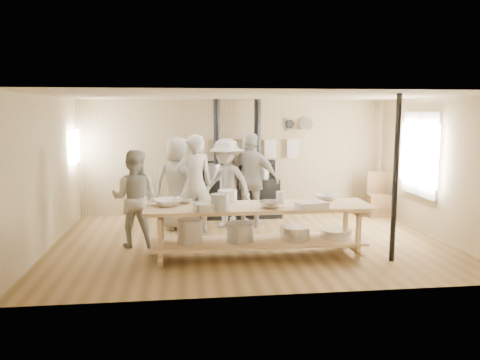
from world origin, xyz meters
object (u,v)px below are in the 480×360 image
object	(u,v)px
stove	(237,193)
prep_table	(258,225)
roasting_pan	(311,205)
cook_far_left	(194,184)
cook_by_window	(226,183)
cook_left	(135,198)
cook_right	(252,180)
cook_center	(178,183)
chair	(378,203)

from	to	relation	value
stove	prep_table	distance (m)	3.02
stove	prep_table	size ratio (longest dim) A/B	0.72
prep_table	roasting_pan	world-z (taller)	roasting_pan
cook_far_left	cook_by_window	size ratio (longest dim) A/B	1.06
cook_left	cook_right	xyz separation A→B (m)	(2.21, 1.12, 0.12)
cook_by_window	roasting_pan	xyz separation A→B (m)	(1.11, -2.36, 0.00)
cook_center	roasting_pan	xyz separation A→B (m)	(2.07, -2.32, -0.02)
stove	cook_left	distance (m)	2.96
stove	roasting_pan	bearing A→B (deg)	-76.97
prep_table	chair	distance (m)	4.14
stove	cook_by_window	bearing A→B (deg)	-108.51
cook_left	cook_by_window	distance (m)	2.05
cook_right	cook_by_window	size ratio (longest dim) A/B	1.07
cook_far_left	chair	distance (m)	4.31
prep_table	roasting_pan	xyz separation A→B (m)	(0.78, -0.33, 0.38)
roasting_pan	cook_center	bearing A→B (deg)	131.65
cook_by_window	cook_right	bearing A→B (deg)	38.96
cook_far_left	cook_right	size ratio (longest dim) A/B	1.00
cook_far_left	cook_center	world-z (taller)	cook_far_left
prep_table	roasting_pan	size ratio (longest dim) A/B	7.87
stove	cook_by_window	xyz separation A→B (m)	(-0.33, -0.99, 0.38)
cook_far_left	cook_left	size ratio (longest dim) A/B	1.13
stove	cook_right	size ratio (longest dim) A/B	1.36
cook_far_left	roasting_pan	bearing A→B (deg)	119.83
stove	cook_right	world-z (taller)	stove
cook_far_left	cook_left	xyz separation A→B (m)	(-1.05, -0.75, -0.11)
stove	chair	world-z (taller)	stove
cook_far_left	roasting_pan	world-z (taller)	cook_far_left
cook_left	cook_right	bearing A→B (deg)	-142.75
prep_table	cook_center	world-z (taller)	cook_center
roasting_pan	cook_by_window	bearing A→B (deg)	115.08
stove	cook_by_window	size ratio (longest dim) A/B	1.45
stove	cook_right	distance (m)	1.11
stove	roasting_pan	distance (m)	3.46
cook_left	cook_center	size ratio (longest dim) A/B	0.91
prep_table	cook_left	bearing A→B (deg)	156.27
chair	roasting_pan	distance (m)	3.87
cook_right	cook_by_window	xyz separation A→B (m)	(-0.51, 0.02, -0.06)
cook_right	stove	bearing A→B (deg)	-55.44
cook_far_left	cook_left	distance (m)	1.30
cook_by_window	chair	xyz separation A→B (m)	(3.49, 0.63, -0.61)
prep_table	cook_by_window	distance (m)	2.09
cook_by_window	roasting_pan	size ratio (longest dim) A/B	3.93
stove	cook_center	world-z (taller)	stove
cook_center	cook_right	size ratio (longest dim) A/B	0.96
prep_table	cook_right	world-z (taller)	cook_right
cook_right	chair	world-z (taller)	cook_right
stove	prep_table	xyz separation A→B (m)	(-0.00, -3.02, -0.00)
stove	roasting_pan	world-z (taller)	stove
cook_center	chair	world-z (taller)	cook_center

